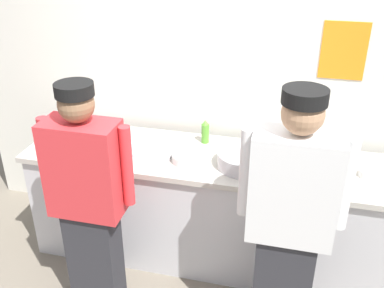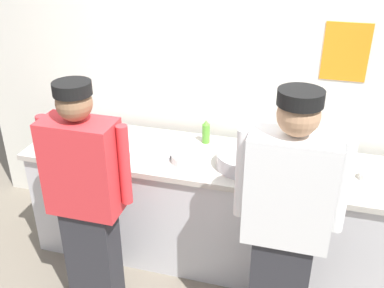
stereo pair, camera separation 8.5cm
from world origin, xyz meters
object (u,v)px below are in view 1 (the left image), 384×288
(sheet_tray, at_px, (145,147))
(plate_stack_front, at_px, (99,132))
(ramekin_red_sauce, at_px, (346,158))
(deli_cup, at_px, (78,126))
(plate_stack_rear, at_px, (189,157))
(squeeze_bottle_secondary, at_px, (305,161))
(ramekin_orange_sauce, at_px, (84,143))
(chef_center, at_px, (290,221))
(ramekin_yellow_sauce, at_px, (58,148))
(chef_near_left, at_px, (88,198))
(squeeze_bottle_primary, at_px, (205,132))
(chefs_knife, at_px, (92,142))
(mixing_bowl_steel, at_px, (245,159))
(ramekin_green_sauce, at_px, (367,173))

(sheet_tray, bearing_deg, plate_stack_front, 165.70)
(plate_stack_front, relative_size, sheet_tray, 0.47)
(ramekin_red_sauce, height_order, deli_cup, deli_cup)
(plate_stack_front, xyz_separation_m, plate_stack_rear, (0.78, -0.22, -0.01))
(squeeze_bottle_secondary, relative_size, ramekin_orange_sauce, 1.72)
(chef_center, bearing_deg, ramekin_orange_sauce, 159.14)
(ramekin_red_sauce, bearing_deg, ramekin_yellow_sauce, -170.34)
(chef_near_left, distance_m, squeeze_bottle_primary, 1.04)
(deli_cup, bearing_deg, ramekin_yellow_sauce, -89.16)
(chefs_knife, bearing_deg, sheet_tray, 1.65)
(mixing_bowl_steel, distance_m, deli_cup, 1.39)
(chef_near_left, bearing_deg, ramekin_red_sauce, 27.87)
(chef_center, distance_m, ramekin_orange_sauce, 1.65)
(squeeze_bottle_primary, relative_size, ramekin_green_sauce, 1.81)
(chef_near_left, relative_size, squeeze_bottle_secondary, 9.06)
(mixing_bowl_steel, bearing_deg, plate_stack_rear, -175.83)
(mixing_bowl_steel, relative_size, sheet_tray, 0.84)
(plate_stack_rear, xyz_separation_m, sheet_tray, (-0.36, 0.11, -0.02))
(ramekin_green_sauce, bearing_deg, ramekin_red_sauce, 124.50)
(ramekin_orange_sauce, bearing_deg, squeeze_bottle_secondary, 0.04)
(sheet_tray, xyz_separation_m, squeeze_bottle_primary, (0.41, 0.20, 0.08))
(deli_cup, bearing_deg, mixing_bowl_steel, -9.56)
(squeeze_bottle_primary, relative_size, chefs_knife, 0.67)
(chef_near_left, height_order, ramekin_orange_sauce, chef_near_left)
(mixing_bowl_steel, height_order, ramekin_yellow_sauce, mixing_bowl_steel)
(mixing_bowl_steel, xyz_separation_m, sheet_tray, (-0.75, 0.08, -0.04))
(plate_stack_rear, height_order, ramekin_green_sauce, plate_stack_rear)
(chef_near_left, distance_m, squeeze_bottle_secondary, 1.43)
(mixing_bowl_steel, height_order, chefs_knife, mixing_bowl_steel)
(deli_cup, height_order, chefs_knife, deli_cup)
(ramekin_orange_sauce, relative_size, ramekin_green_sauce, 1.02)
(chef_near_left, relative_size, plate_stack_rear, 6.77)
(plate_stack_rear, xyz_separation_m, chefs_knife, (-0.78, 0.10, -0.02))
(squeeze_bottle_secondary, bearing_deg, ramekin_red_sauce, 39.29)
(squeeze_bottle_primary, relative_size, deli_cup, 1.89)
(chef_near_left, height_order, plate_stack_front, chef_near_left)
(plate_stack_rear, distance_m, ramekin_red_sauce, 1.10)
(plate_stack_front, height_order, chefs_knife, plate_stack_front)
(sheet_tray, xyz_separation_m, deli_cup, (-0.61, 0.15, 0.04))
(squeeze_bottle_primary, bearing_deg, deli_cup, -176.85)
(chef_center, relative_size, plate_stack_rear, 7.07)
(chef_center, relative_size, ramekin_orange_sauce, 16.27)
(ramekin_yellow_sauce, bearing_deg, chef_center, -15.44)
(sheet_tray, xyz_separation_m, ramekin_red_sauce, (1.43, 0.15, 0.01))
(squeeze_bottle_primary, height_order, ramekin_green_sauce, squeeze_bottle_primary)
(mixing_bowl_steel, relative_size, ramekin_red_sauce, 3.59)
(mixing_bowl_steel, bearing_deg, ramekin_red_sauce, 19.25)
(squeeze_bottle_secondary, height_order, chefs_knife, squeeze_bottle_secondary)
(plate_stack_front, relative_size, mixing_bowl_steel, 0.56)
(chefs_knife, bearing_deg, mixing_bowl_steel, -3.48)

